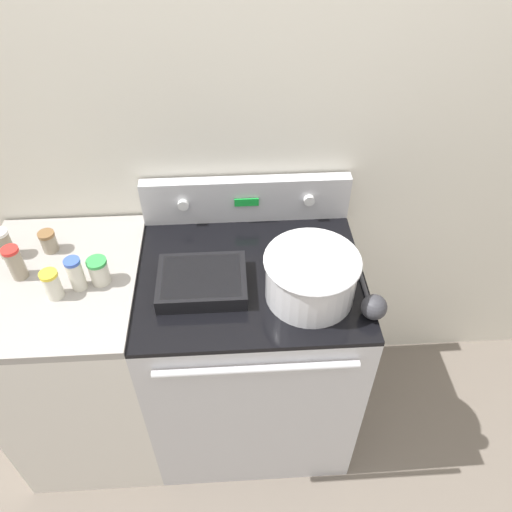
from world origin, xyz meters
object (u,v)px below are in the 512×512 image
at_px(mixing_bowl, 311,275).
at_px(ladle, 373,305).
at_px(spice_jar_yellow_cap, 52,284).
at_px(spice_jar_white_cap, 4,244).
at_px(spice_jar_brown_cap, 49,241).
at_px(casserole_dish, 202,281).
at_px(spice_jar_green_cap, 99,271).
at_px(spice_jar_red_cap, 15,263).
at_px(spice_jar_blue_cap, 76,274).

bearing_deg(mixing_bowl, ladle, -25.80).
xyz_separation_m(spice_jar_yellow_cap, spice_jar_white_cap, (-0.21, 0.20, 0.00)).
bearing_deg(spice_jar_brown_cap, casserole_dish, -20.83).
xyz_separation_m(ladle, spice_jar_yellow_cap, (-1.01, 0.13, 0.03)).
bearing_deg(spice_jar_green_cap, spice_jar_red_cap, 171.75).
bearing_deg(spice_jar_white_cap, mixing_bowl, -13.02).
xyz_separation_m(ladle, spice_jar_white_cap, (-1.22, 0.33, 0.03)).
bearing_deg(ladle, spice_jar_green_cap, 168.24).
xyz_separation_m(spice_jar_yellow_cap, spice_jar_brown_cap, (-0.07, 0.22, -0.01)).
relative_size(casserole_dish, spice_jar_brown_cap, 3.68).
distance_m(mixing_bowl, ladle, 0.21).
bearing_deg(mixing_bowl, spice_jar_red_cap, 172.22).
xyz_separation_m(ladle, spice_jar_green_cap, (-0.87, 0.18, 0.02)).
bearing_deg(spice_jar_yellow_cap, spice_jar_white_cap, 135.92).
bearing_deg(spice_jar_blue_cap, spice_jar_green_cap, 18.85).
relative_size(ladle, spice_jar_blue_cap, 2.41).
bearing_deg(ladle, mixing_bowl, 154.20).
distance_m(mixing_bowl, casserole_dish, 0.36).
bearing_deg(spice_jar_brown_cap, spice_jar_white_cap, -172.01).
bearing_deg(spice_jar_brown_cap, spice_jar_red_cap, -119.22).
height_order(ladle, spice_jar_red_cap, spice_jar_red_cap).
height_order(casserole_dish, ladle, ladle).
xyz_separation_m(mixing_bowl, spice_jar_red_cap, (-0.96, 0.13, -0.02)).
bearing_deg(spice_jar_red_cap, mixing_bowl, -7.78).
distance_m(ladle, spice_jar_white_cap, 1.27).
distance_m(spice_jar_blue_cap, spice_jar_white_cap, 0.33).
distance_m(ladle, spice_jar_brown_cap, 1.13).
bearing_deg(spice_jar_green_cap, ladle, -11.76).
height_order(spice_jar_green_cap, spice_jar_blue_cap, spice_jar_blue_cap).
distance_m(spice_jar_green_cap, spice_jar_yellow_cap, 0.15).
height_order(spice_jar_blue_cap, spice_jar_white_cap, spice_jar_blue_cap).
bearing_deg(ladle, spice_jar_blue_cap, 170.40).
distance_m(spice_jar_yellow_cap, spice_jar_red_cap, 0.17).
xyz_separation_m(spice_jar_blue_cap, spice_jar_yellow_cap, (-0.07, -0.03, -0.01)).
bearing_deg(ladle, spice_jar_yellow_cap, 172.95).
bearing_deg(spice_jar_white_cap, spice_jar_brown_cap, 7.99).
distance_m(mixing_bowl, spice_jar_green_cap, 0.69).
bearing_deg(spice_jar_blue_cap, spice_jar_brown_cap, 125.98).
xyz_separation_m(spice_jar_green_cap, spice_jar_red_cap, (-0.28, 0.04, 0.01)).
xyz_separation_m(casserole_dish, spice_jar_red_cap, (-0.61, 0.08, 0.04)).
relative_size(spice_jar_yellow_cap, spice_jar_red_cap, 0.83).
bearing_deg(spice_jar_red_cap, spice_jar_green_cap, -8.25).
bearing_deg(spice_jar_yellow_cap, spice_jar_brown_cap, 106.92).
relative_size(casserole_dish, spice_jar_yellow_cap, 2.81).
distance_m(casserole_dish, spice_jar_red_cap, 0.62).
relative_size(mixing_bowl, spice_jar_red_cap, 2.46).
distance_m(spice_jar_green_cap, spice_jar_brown_cap, 0.27).
bearing_deg(spice_jar_blue_cap, spice_jar_yellow_cap, -154.14).
distance_m(casserole_dish, spice_jar_blue_cap, 0.41).
bearing_deg(spice_jar_blue_cap, spice_jar_white_cap, 148.77).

